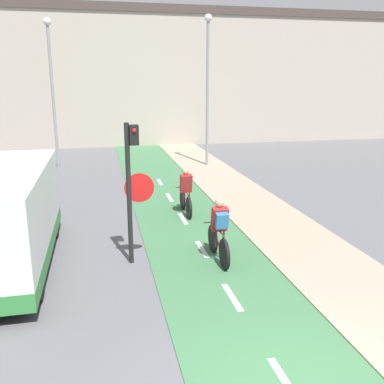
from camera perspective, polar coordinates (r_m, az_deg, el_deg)
name	(u,v)px	position (r m, az deg, el deg)	size (l,w,h in m)	color
building_row_background	(132,77)	(30.13, -8.03, 14.90)	(60.00, 5.20, 8.61)	#B2A899
traffic_light_pole	(132,179)	(9.59, -7.98, 1.78)	(0.67, 0.25, 3.24)	black
street_lamp_far	(52,79)	(21.51, -18.21, 14.14)	(0.36, 0.36, 6.86)	gray
street_lamp_sidewalk	(208,76)	(20.99, 2.10, 15.16)	(0.36, 0.36, 7.07)	gray
cyclist_near	(219,232)	(9.97, 3.64, -5.31)	(0.46, 1.70, 1.53)	black
cyclist_far	(186,194)	(13.44, -0.83, -0.21)	(0.46, 1.67, 1.50)	black
van	(4,220)	(10.39, -23.81, -3.44)	(1.92, 5.40, 2.26)	silver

